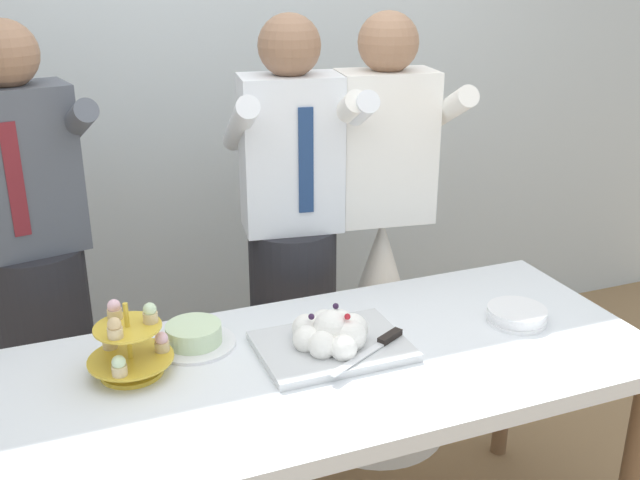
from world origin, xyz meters
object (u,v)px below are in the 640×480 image
cupcake_stand (130,347)px  main_cake_tray (333,337)px  round_cake (194,336)px  person_groom (293,271)px  dessert_table (341,379)px  person_guest (40,297)px  person_bride (380,300)px  plate_stack (517,315)px

cupcake_stand → main_cake_tray: cupcake_stand is taller
cupcake_stand → round_cake: 0.22m
person_groom → dessert_table: bearing=-98.0°
person_groom → person_guest: size_ratio=1.00×
cupcake_stand → person_bride: size_ratio=0.14×
person_bride → person_guest: same height
dessert_table → main_cake_tray: bearing=101.1°
dessert_table → cupcake_stand: cupcake_stand is taller
dessert_table → round_cake: bearing=149.5°
plate_stack → round_cake: (-0.96, 0.22, 0.01)m
dessert_table → person_groom: size_ratio=1.08×
dessert_table → person_bride: person_bride is taller
plate_stack → person_guest: size_ratio=0.11×
person_guest → dessert_table: bearing=-45.6°
cupcake_stand → person_groom: 0.86m
cupcake_stand → person_bride: person_bride is taller
person_groom → person_bride: bearing=-5.4°
dessert_table → plate_stack: size_ratio=9.60×
round_cake → plate_stack: bearing=-12.9°
plate_stack → person_groom: 0.84m
cupcake_stand → round_cake: bearing=25.1°
dessert_table → cupcake_stand: size_ratio=7.83×
dessert_table → plate_stack: 0.60m
round_cake → person_groom: size_ratio=0.14×
dessert_table → cupcake_stand: bearing=167.0°
dessert_table → plate_stack: bearing=-0.1°
plate_stack → person_guest: person_guest is taller
plate_stack → main_cake_tray: bearing=175.7°
cupcake_stand → plate_stack: 1.16m
main_cake_tray → person_groom: (0.10, 0.63, -0.07)m
plate_stack → person_groom: size_ratio=0.11×
cupcake_stand → person_groom: bearing=39.7°
dessert_table → round_cake: (-0.37, 0.22, 0.10)m
cupcake_stand → person_groom: size_ratio=0.14×
plate_stack → round_cake: 0.98m
plate_stack → person_groom: (-0.49, 0.67, -0.05)m
main_cake_tray → person_guest: 1.07m
cupcake_stand → plate_stack: cupcake_stand is taller
dessert_table → person_guest: 1.11m
round_cake → person_bride: size_ratio=0.14×
main_cake_tray → round_cake: main_cake_tray is taller
person_guest → plate_stack: bearing=-30.2°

